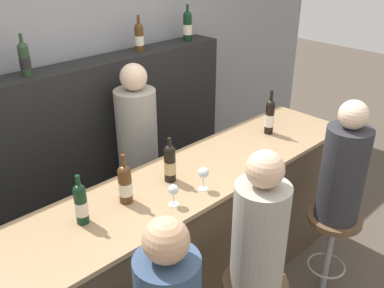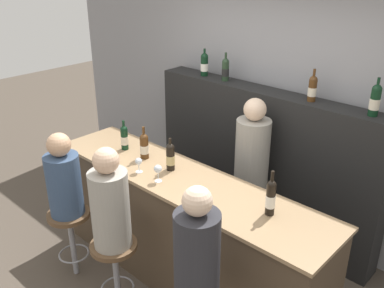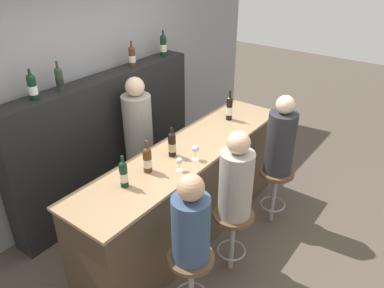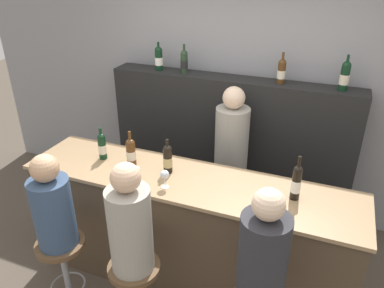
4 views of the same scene
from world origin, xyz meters
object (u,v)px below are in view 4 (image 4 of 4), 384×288
at_px(bar_stool_left, 63,257).
at_px(guest_seated_left, 52,207).
at_px(wine_glass_1, 165,175).
at_px(wine_bottle_backbar_3, 345,76).
at_px(wine_bottle_counter_2, 168,159).
at_px(wine_bottle_backbar_0, 159,58).
at_px(wine_glass_0, 137,171).
at_px(guest_seated_right, 263,259).
at_px(guest_seated_middle, 130,224).
at_px(bartender, 230,169).
at_px(wine_bottle_counter_0, 102,146).
at_px(wine_bottle_backbar_1, 184,61).
at_px(bar_stool_middle, 135,280).
at_px(wine_bottle_counter_3, 296,182).
at_px(wine_bottle_counter_1, 131,152).
at_px(wine_bottle_backbar_2, 282,71).

height_order(bar_stool_left, guest_seated_left, guest_seated_left).
bearing_deg(wine_glass_1, wine_bottle_backbar_3, 49.59).
relative_size(wine_bottle_counter_2, wine_bottle_backbar_0, 1.01).
height_order(wine_glass_0, guest_seated_right, guest_seated_right).
height_order(guest_seated_middle, bartender, bartender).
bearing_deg(wine_bottle_counter_0, bartender, 39.02).
bearing_deg(guest_seated_left, wine_bottle_counter_2, 47.92).
height_order(wine_bottle_backbar_1, bar_stool_middle, wine_bottle_backbar_1).
xyz_separation_m(guest_seated_middle, bartender, (0.28, 1.44, -0.30)).
distance_m(wine_bottle_counter_3, wine_bottle_backbar_0, 2.04).
bearing_deg(wine_bottle_counter_3, bartender, 132.38).
xyz_separation_m(wine_bottle_counter_1, wine_glass_1, (0.41, -0.22, -0.01)).
bearing_deg(wine_bottle_counter_3, wine_bottle_counter_0, 180.00).
bearing_deg(wine_bottle_backbar_3, wine_bottle_backbar_1, -180.00).
relative_size(wine_glass_0, guest_seated_left, 0.17).
bearing_deg(bar_stool_left, wine_bottle_backbar_0, 89.98).
height_order(wine_glass_0, bar_stool_left, wine_glass_0).
relative_size(wine_bottle_counter_1, wine_bottle_backbar_2, 1.04).
bearing_deg(wine_bottle_backbar_0, bar_stool_middle, -70.21).
xyz_separation_m(wine_bottle_counter_2, bar_stool_middle, (0.04, -0.68, -0.66)).
height_order(wine_bottle_counter_1, wine_bottle_backbar_2, wine_bottle_backbar_2).
distance_m(wine_glass_0, bar_stool_left, 0.90).
distance_m(bar_stool_middle, guest_seated_right, 1.04).
bearing_deg(bar_stool_middle, wine_bottle_backbar_1, 101.30).
distance_m(wine_bottle_backbar_0, wine_glass_0, 1.51).
distance_m(wine_bottle_counter_0, wine_bottle_counter_2, 0.62).
xyz_separation_m(wine_bottle_backbar_3, guest_seated_left, (-1.84, -1.81, -0.69)).
bearing_deg(wine_bottle_backbar_2, guest_seated_left, -125.30).
height_order(guest_seated_left, bar_stool_middle, guest_seated_left).
bearing_deg(wine_bottle_backbar_3, wine_bottle_counter_2, -137.26).
bearing_deg(wine_bottle_counter_2, bar_stool_left, -132.08).
relative_size(wine_bottle_backbar_0, bartender, 0.18).
bearing_deg(wine_bottle_counter_0, wine_bottle_backbar_2, 41.19).
xyz_separation_m(wine_bottle_backbar_3, guest_seated_right, (-0.29, -1.81, -0.64)).
height_order(bar_stool_middle, guest_seated_right, guest_seated_right).
xyz_separation_m(wine_bottle_backbar_0, bar_stool_middle, (0.65, -1.81, -1.16)).
relative_size(wine_bottle_counter_0, guest_seated_left, 0.38).
bearing_deg(wine_bottle_counter_0, guest_seated_right, -23.70).
relative_size(wine_bottle_backbar_1, wine_bottle_backbar_2, 0.99).
bearing_deg(wine_glass_1, bar_stool_left, -146.06).
relative_size(wine_bottle_counter_2, wine_bottle_backbar_2, 1.00).
height_order(wine_bottle_backbar_1, wine_glass_1, wine_bottle_backbar_1).
bearing_deg(wine_bottle_backbar_0, bartender, -21.39).
bearing_deg(guest_seated_left, bartender, 57.13).
relative_size(wine_bottle_backbar_2, guest_seated_middle, 0.35).
xyz_separation_m(wine_glass_1, bar_stool_left, (-0.69, -0.47, -0.64)).
height_order(wine_glass_1, bar_stool_left, wine_glass_1).
bearing_deg(guest_seated_right, wine_bottle_counter_3, 82.98).
distance_m(guest_seated_left, guest_seated_right, 1.55).
relative_size(wine_bottle_backbar_1, bar_stool_left, 0.43).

